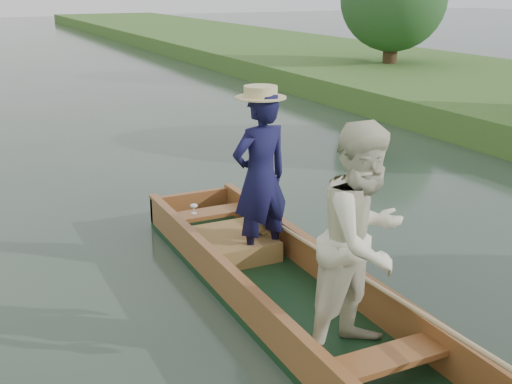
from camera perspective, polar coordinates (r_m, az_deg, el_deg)
name	(u,v)px	position (r m, az deg, el deg)	size (l,w,h in m)	color
ground	(283,303)	(6.29, 2.42, -9.80)	(120.00, 120.00, 0.00)	#283D30
trees_far	(135,7)	(12.53, -10.75, 15.86)	(22.63, 15.33, 4.48)	#47331E
punt	(304,240)	(5.83, 4.33, -4.28)	(1.22, 5.00, 1.98)	black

